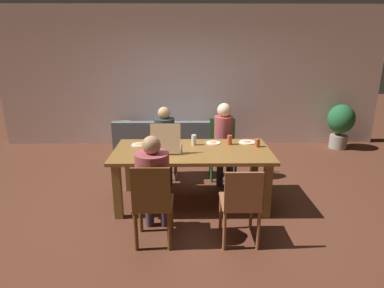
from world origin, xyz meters
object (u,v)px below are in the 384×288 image
Objects in this scene: plate_2 at (213,143)px; drinking_glass_0 at (257,143)px; person_2 at (164,138)px; plate_0 at (139,144)px; drinking_glass_2 at (230,140)px; chair_0 at (153,204)px; person_0 at (153,179)px; chair_2 at (165,147)px; couch at (170,141)px; chair_1 at (222,145)px; pizza_box_0 at (167,146)px; potted_plant at (341,123)px; dining_table at (192,158)px; drinking_glass_1 at (194,140)px; plate_1 at (247,142)px; person_1 at (224,137)px; chair_3 at (241,202)px.

drinking_glass_0 is (0.58, -0.17, 0.05)m from plate_2.
person_2 is 5.79× the size of plate_2.
plate_0 is 1.60× the size of drinking_glass_2.
chair_0 is 1.82m from person_2.
chair_2 is at bearing 90.00° from person_0.
person_0 is at bearing -122.33° from plate_2.
couch is at bearing 89.67° from person_0.
person_2 is at bearing -173.22° from chair_1.
pizza_box_0 is at bearing -83.69° from person_2.
person_0 is 10.83× the size of drinking_glass_0.
plate_0 is 0.23× the size of potted_plant.
dining_table is 2.15× the size of chair_1.
person_2 is at bearing 63.42° from plate_0.
drinking_glass_1 is (0.03, 0.22, 0.18)m from dining_table.
plate_1 is at bearing 19.68° from drinking_glass_2.
potted_plant reaches higher than couch.
chair_1 is at bearing 61.81° from dining_table.
person_0 reaches higher than chair_0.
person_1 reaches higher than pizza_box_0.
person_1 is at bearing 62.39° from chair_0.
chair_3 is 4.41× the size of plate_2.
chair_2 is 0.96× the size of chair_3.
person_1 is 2.59× the size of pizza_box_0.
chair_2 is 0.73× the size of person_2.
plate_2 is 1.81× the size of drinking_glass_0.
pizza_box_0 is (0.09, -0.94, 0.33)m from chair_2.
person_0 is 1.87m from person_1.
chair_0 is 0.92m from chair_3.
drinking_glass_1 is (0.36, 0.20, 0.02)m from pizza_box_0.
plate_0 and plate_2 have the same top height.
person_0 reaches higher than plate_0.
person_1 reaches higher than couch.
drinking_glass_0 is at bearing -64.91° from chair_1.
person_2 reaches higher than dining_table.
drinking_glass_0 is at bearing 71.04° from chair_3.
pizza_box_0 is (-0.33, 0.02, 0.17)m from dining_table.
person_0 is 8.44× the size of drinking_glass_1.
drinking_glass_2 is at bearing -32.08° from person_2.
plate_0 is 1.61m from drinking_glass_0.
person_0 reaches higher than dining_table.
pizza_box_0 is at bearing -84.63° from chair_2.
chair_1 is at bearing 91.48° from drinking_glass_2.
drinking_glass_2 reaches higher than chair_3.
person_2 is 8.17× the size of drinking_glass_1.
plate_2 is (0.72, 1.14, 0.06)m from person_0.
chair_0 reaches higher than plate_2.
plate_1 is 1.64× the size of drinking_glass_1.
dining_table is at bearing -66.33° from chair_2.
chair_3 is (0.92, 0.01, 0.01)m from chair_0.
person_1 is at bearing 67.65° from plate_2.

